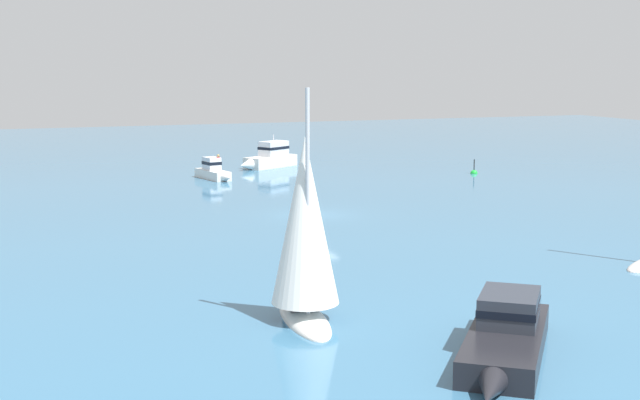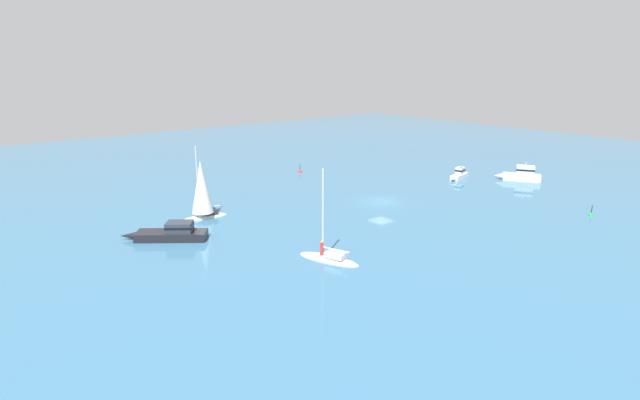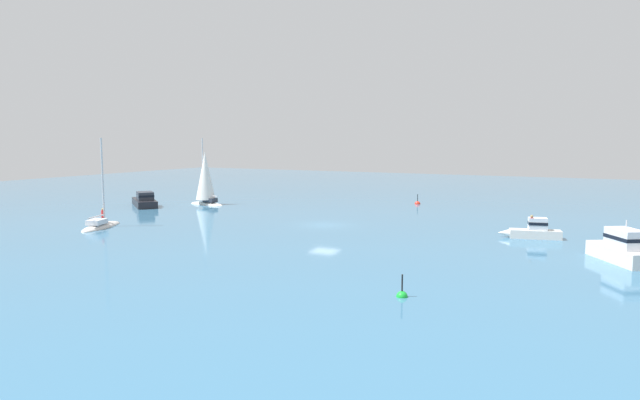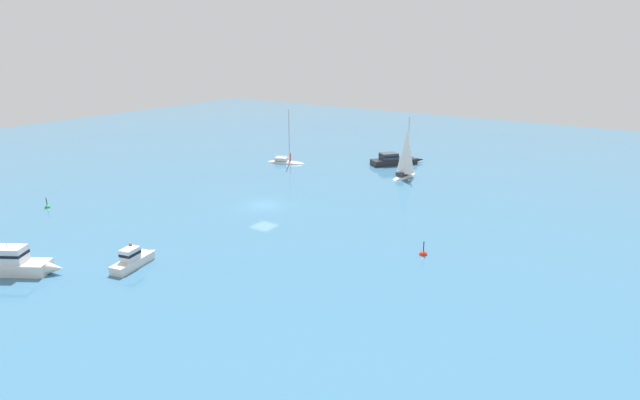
% 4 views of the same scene
% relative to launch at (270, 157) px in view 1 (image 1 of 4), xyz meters
% --- Properties ---
extents(ground_plane, '(160.00, 160.00, 0.00)m').
position_rel_launch_xyz_m(ground_plane, '(4.96, 24.17, -0.88)').
color(ground_plane, teal).
extents(launch, '(6.20, 4.53, 2.83)m').
position_rel_launch_xyz_m(launch, '(0.00, 0.00, 0.00)').
color(launch, silver).
rests_on(launch, ground).
extents(powerboat, '(6.42, 7.57, 1.79)m').
position_rel_launch_xyz_m(powerboat, '(8.38, 50.24, -0.21)').
color(powerboat, black).
rests_on(powerboat, ground).
extents(launch_1, '(2.09, 4.98, 1.95)m').
position_rel_launch_xyz_m(launch_1, '(6.49, 5.99, -0.25)').
color(launch_1, silver).
rests_on(launch_1, ground).
extents(ketch, '(2.65, 5.41, 8.49)m').
position_rel_launch_xyz_m(ketch, '(12.86, 44.48, 2.12)').
color(ketch, silver).
rests_on(ketch, ground).
extents(channel_buoy, '(0.59, 0.59, 1.46)m').
position_rel_launch_xyz_m(channel_buoy, '(-14.35, 10.13, -0.86)').
color(channel_buoy, green).
rests_on(channel_buoy, ground).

